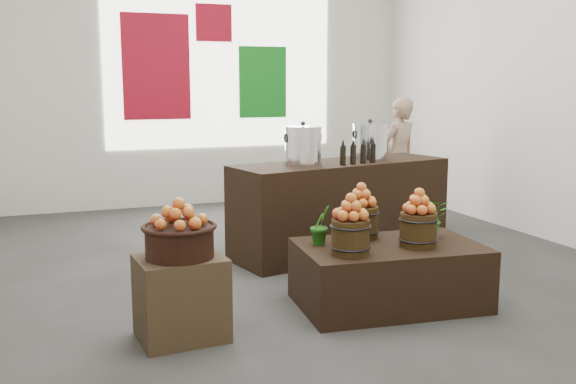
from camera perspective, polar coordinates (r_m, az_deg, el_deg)
name	(u,v)px	position (r m, az deg, el deg)	size (l,w,h in m)	color
ground	(291,268)	(5.93, 0.27, -6.81)	(7.00, 7.00, 0.00)	#3C3C3A
back_wall	(200,60)	(9.05, -7.86, 11.55)	(6.00, 0.04, 4.00)	silver
back_opening	(221,60)	(9.11, -5.95, 11.57)	(3.20, 0.02, 2.40)	white
deco_red_left	(156,67)	(8.91, -11.63, 10.83)	(0.90, 0.04, 1.40)	maroon
deco_green_right	(263,82)	(9.26, -2.27, 9.72)	(0.70, 0.04, 1.00)	#117218
deco_red_upper	(214,23)	(9.10, -6.62, 14.71)	(0.50, 0.04, 0.50)	maroon
crate	(181,298)	(4.35, -9.48, -9.27)	(0.56, 0.46, 0.56)	#503B25
wicker_basket	(180,242)	(4.24, -9.62, -4.41)	(0.45, 0.45, 0.20)	black
apples_in_basket	(179,213)	(4.20, -9.69, -1.83)	(0.35, 0.35, 0.19)	#AC051F
display_table	(389,275)	(4.99, 8.95, -7.27)	(1.37, 0.84, 0.47)	black
apple_bucket_front_left	(350,237)	(4.58, 5.56, -4.01)	(0.27, 0.27, 0.25)	#39250F
apples_in_bucket_front_left	(351,207)	(4.54, 5.61, -1.33)	(0.21, 0.21, 0.18)	#AC051F
apple_bucket_front_right	(418,230)	(4.88, 11.49, -3.32)	(0.27, 0.27, 0.25)	#39250F
apples_in_bucket_front_right	(419,201)	(4.84, 11.58, -0.79)	(0.21, 0.21, 0.18)	#AC051F
apple_bucket_rear	(361,222)	(5.07, 6.49, -2.70)	(0.27, 0.27, 0.25)	#39250F
apples_in_bucket_rear	(361,195)	(5.03, 6.53, -0.26)	(0.21, 0.21, 0.18)	#AC051F
herb_garnish_right	(430,218)	(5.19, 12.54, -2.30)	(0.27, 0.24, 0.30)	#216C16
herb_garnish_left	(321,225)	(4.84, 2.92, -2.93)	(0.17, 0.14, 0.30)	#216C16
counter	(341,207)	(6.44, 4.70, -1.35)	(2.24, 0.71, 0.92)	black
stock_pot_left	(303,147)	(6.08, 1.33, 4.05)	(0.35, 0.35, 0.35)	silver
stock_pot_center	(370,143)	(6.57, 7.27, 4.38)	(0.35, 0.35, 0.35)	silver
oil_cruets	(356,151)	(6.18, 6.03, 3.65)	(0.33, 0.06, 0.25)	black
shopper	(398,159)	(8.05, 9.77, 2.89)	(0.55, 0.36, 1.51)	#99775E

